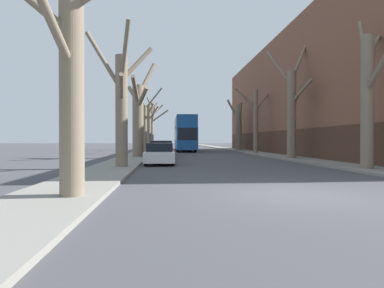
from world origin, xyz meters
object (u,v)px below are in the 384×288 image
at_px(street_tree_left_0, 71,57).
at_px(street_tree_left_5, 152,124).
at_px(street_tree_left_2, 138,116).
at_px(street_tree_right_1, 292,107).
at_px(double_decker_bus, 185,132).
at_px(street_tree_right_2, 255,118).
at_px(street_tree_left_1, 121,102).
at_px(parked_car_1, 162,150).
at_px(street_tree_right_0, 368,95).
at_px(street_tree_right_3, 238,126).
at_px(street_tree_left_3, 146,126).
at_px(parked_car_0, 160,154).
at_px(street_tree_left_4, 149,125).
at_px(parked_car_2, 163,148).

relative_size(street_tree_left_0, street_tree_left_5, 0.88).
distance_m(street_tree_left_2, street_tree_right_1, 12.05).
height_order(street_tree_left_2, double_decker_bus, street_tree_left_2).
relative_size(street_tree_left_5, street_tree_right_2, 1.16).
relative_size(street_tree_left_0, street_tree_left_1, 1.01).
bearing_deg(street_tree_left_2, parked_car_1, -21.36).
xyz_separation_m(street_tree_left_2, double_decker_bus, (4.63, 16.47, -0.94)).
xyz_separation_m(street_tree_left_0, street_tree_right_0, (11.75, 7.26, 0.15)).
bearing_deg(street_tree_right_3, street_tree_left_3, -147.52).
height_order(street_tree_left_3, parked_car_0, street_tree_left_3).
height_order(street_tree_left_3, street_tree_right_0, street_tree_right_0).
height_order(street_tree_left_3, street_tree_right_2, street_tree_left_3).
height_order(street_tree_left_2, street_tree_left_4, street_tree_left_4).
distance_m(street_tree_left_0, double_decker_bus, 36.47).
height_order(street_tree_left_0, parked_car_2, street_tree_left_0).
xyz_separation_m(street_tree_left_2, street_tree_left_3, (0.03, 8.94, -0.48)).
distance_m(double_decker_bus, parked_car_0, 23.87).
xyz_separation_m(street_tree_right_2, street_tree_right_3, (0.12, 9.15, -0.45)).
relative_size(street_tree_left_2, double_decker_bus, 0.68).
relative_size(street_tree_left_2, parked_car_0, 1.83).
relative_size(street_tree_left_4, parked_car_0, 1.88).
relative_size(street_tree_left_4, street_tree_right_0, 1.09).
distance_m(street_tree_left_0, street_tree_right_0, 13.81).
bearing_deg(parked_car_0, street_tree_right_2, 56.09).
bearing_deg(parked_car_2, parked_car_1, -90.00).
bearing_deg(street_tree_left_4, parked_car_2, -81.76).
xyz_separation_m(street_tree_left_4, parked_car_2, (1.93, -13.33, -2.86)).
bearing_deg(street_tree_right_2, street_tree_left_3, 171.32).
relative_size(street_tree_left_1, street_tree_right_2, 1.01).
bearing_deg(street_tree_left_2, street_tree_left_1, -90.02).
xyz_separation_m(double_decker_bus, parked_car_1, (-2.75, -17.20, -1.84)).
bearing_deg(street_tree_left_3, street_tree_right_2, -8.68).
relative_size(street_tree_left_4, street_tree_right_2, 1.17).
xyz_separation_m(street_tree_left_0, double_decker_bus, (4.56, 36.17, -0.95)).
relative_size(parked_car_1, parked_car_2, 1.05).
bearing_deg(double_decker_bus, parked_car_0, -96.64).
relative_size(street_tree_left_3, street_tree_right_2, 1.01).
bearing_deg(street_tree_left_5, street_tree_right_2, -59.93).
bearing_deg(street_tree_left_3, parked_car_0, -83.44).
bearing_deg(street_tree_left_4, street_tree_right_0, -68.91).
bearing_deg(street_tree_right_0, street_tree_left_3, 118.87).
bearing_deg(parked_car_2, street_tree_right_1, -39.10).
bearing_deg(double_decker_bus, street_tree_right_1, -70.09).
bearing_deg(street_tree_right_3, parked_car_1, -119.77).
bearing_deg(street_tree_left_0, street_tree_right_3, 72.19).
bearing_deg(street_tree_left_4, parked_car_0, -85.67).
height_order(street_tree_left_1, street_tree_right_0, street_tree_right_0).
bearing_deg(street_tree_right_0, parked_car_2, 119.68).
xyz_separation_m(street_tree_left_1, street_tree_right_2, (11.53, 17.55, 0.37)).
distance_m(street_tree_left_2, double_decker_bus, 17.13).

